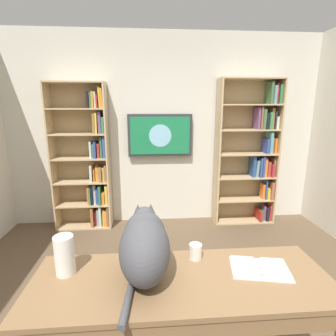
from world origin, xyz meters
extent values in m
cube|color=silver|center=(0.00, -2.23, 1.35)|extent=(4.52, 0.06, 2.70)
cube|color=tan|center=(-1.60, -2.04, 1.04)|extent=(0.02, 0.28, 2.08)
cube|color=tan|center=(-0.74, -2.04, 1.04)|extent=(0.02, 0.28, 2.08)
cube|color=tan|center=(-1.17, -2.17, 1.04)|extent=(0.88, 0.01, 2.08)
cube|color=tan|center=(-1.17, -2.04, 0.01)|extent=(0.83, 0.27, 0.02)
cube|color=tan|center=(-1.17, -2.04, 0.35)|extent=(0.83, 0.27, 0.02)
cube|color=tan|center=(-1.17, -2.04, 0.70)|extent=(0.83, 0.27, 0.02)
cube|color=tan|center=(-1.17, -2.04, 1.04)|extent=(0.83, 0.27, 0.02)
cube|color=tan|center=(-1.17, -2.04, 1.38)|extent=(0.83, 0.27, 0.02)
cube|color=tan|center=(-1.17, -2.04, 1.72)|extent=(0.83, 0.27, 0.02)
cube|color=tan|center=(-1.17, -2.04, 2.07)|extent=(0.83, 0.27, 0.02)
cube|color=#BA3731|center=(-1.57, -2.03, 0.14)|extent=(0.04, 0.19, 0.23)
cube|color=black|center=(-1.53, -2.03, 0.12)|extent=(0.04, 0.21, 0.21)
cube|color=#71477F|center=(-1.49, -2.02, 0.13)|extent=(0.03, 0.12, 0.23)
cube|color=#34703F|center=(-1.46, -2.03, 0.11)|extent=(0.03, 0.16, 0.17)
cube|color=#AF2B22|center=(-1.42, -2.03, 0.10)|extent=(0.03, 0.24, 0.17)
cube|color=#A35F45|center=(-1.56, -2.03, 0.49)|extent=(0.04, 0.23, 0.26)
cube|color=gold|center=(-1.51, -2.03, 0.45)|extent=(0.05, 0.20, 0.17)
cube|color=#39518B|center=(-1.48, -2.03, 0.51)|extent=(0.02, 0.18, 0.29)
cube|color=orange|center=(-1.45, -2.02, 0.47)|extent=(0.03, 0.12, 0.22)
cube|color=#926442|center=(-1.57, -2.04, 0.84)|extent=(0.02, 0.18, 0.27)
cube|color=#B72A36|center=(-1.54, -2.03, 0.79)|extent=(0.03, 0.23, 0.18)
cube|color=#B83F2D|center=(-1.49, -2.04, 0.82)|extent=(0.04, 0.17, 0.22)
cube|color=orange|center=(-1.45, -2.02, 0.84)|extent=(0.04, 0.15, 0.27)
cube|color=#394888|center=(-1.40, -2.02, 0.85)|extent=(0.03, 0.19, 0.30)
cube|color=#365493|center=(-1.36, -2.02, 0.85)|extent=(0.03, 0.20, 0.28)
cube|color=#6E979D|center=(-1.32, -2.03, 0.83)|extent=(0.05, 0.16, 0.25)
cube|color=#2B4F89|center=(-1.27, -2.04, 0.86)|extent=(0.04, 0.18, 0.30)
cube|color=orange|center=(-1.56, -2.02, 1.15)|extent=(0.03, 0.14, 0.21)
cube|color=#9E6342|center=(-1.52, -2.04, 1.16)|extent=(0.02, 0.17, 0.22)
cube|color=#5AA3AC|center=(-1.48, -2.02, 1.20)|extent=(0.04, 0.19, 0.30)
cube|color=#37499B|center=(-1.44, -2.03, 1.15)|extent=(0.03, 0.20, 0.20)
cube|color=beige|center=(-1.56, -2.04, 1.48)|extent=(0.04, 0.17, 0.17)
cube|color=#262A2E|center=(-1.53, -2.04, 1.52)|extent=(0.02, 0.18, 0.25)
cube|color=#9D6D3E|center=(-1.49, -2.03, 1.53)|extent=(0.04, 0.12, 0.28)
cube|color=#3F8648|center=(-1.44, -2.02, 1.51)|extent=(0.03, 0.22, 0.24)
cube|color=black|center=(-1.40, -2.02, 1.50)|extent=(0.03, 0.18, 0.22)
cube|color=#44703A|center=(-1.35, -2.04, 1.53)|extent=(0.04, 0.24, 0.27)
cube|color=#9B634C|center=(-1.32, -2.03, 1.54)|extent=(0.02, 0.20, 0.30)
cube|color=#774C7D|center=(-1.28, -2.04, 1.54)|extent=(0.03, 0.21, 0.30)
cube|color=#387D40|center=(-1.56, -2.04, 1.86)|extent=(0.04, 0.21, 0.26)
cube|color=red|center=(-1.52, -2.03, 1.87)|extent=(0.03, 0.13, 0.27)
cube|color=#708EA4|center=(-1.48, -2.03, 1.85)|extent=(0.04, 0.21, 0.24)
cube|color=#436F43|center=(-1.44, -2.05, 1.88)|extent=(0.03, 0.21, 0.29)
cube|color=tan|center=(0.80, -2.04, 1.01)|extent=(0.02, 0.28, 2.01)
cube|color=tan|center=(1.54, -2.04, 1.01)|extent=(0.02, 0.28, 2.01)
cube|color=tan|center=(1.17, -2.17, 1.01)|extent=(0.77, 0.01, 2.01)
cube|color=tan|center=(1.17, -2.04, 0.01)|extent=(0.72, 0.27, 0.02)
cube|color=tan|center=(1.17, -2.04, 0.34)|extent=(0.72, 0.27, 0.02)
cube|color=tan|center=(1.17, -2.04, 0.67)|extent=(0.72, 0.27, 0.02)
cube|color=tan|center=(1.17, -2.04, 1.01)|extent=(0.72, 0.27, 0.02)
cube|color=tan|center=(1.17, -2.04, 1.34)|extent=(0.72, 0.27, 0.02)
cube|color=tan|center=(1.17, -2.04, 1.67)|extent=(0.72, 0.27, 0.02)
cube|color=tan|center=(1.17, -2.04, 2.00)|extent=(0.72, 0.27, 0.02)
cube|color=#926037|center=(0.83, -2.03, 0.17)|extent=(0.03, 0.21, 0.30)
cube|color=orange|center=(0.86, -2.04, 0.14)|extent=(0.03, 0.23, 0.24)
cube|color=gold|center=(0.90, -2.04, 0.15)|extent=(0.04, 0.17, 0.25)
cube|color=silver|center=(0.94, -2.04, 0.17)|extent=(0.03, 0.23, 0.30)
cube|color=#68A39E|center=(0.97, -2.05, 0.15)|extent=(0.03, 0.21, 0.26)
cube|color=#B22631|center=(1.01, -2.04, 0.13)|extent=(0.03, 0.13, 0.23)
cube|color=#9C6836|center=(1.05, -2.03, 0.16)|extent=(0.03, 0.23, 0.28)
cube|color=gold|center=(0.84, -2.02, 0.49)|extent=(0.04, 0.19, 0.28)
cube|color=orange|center=(0.88, -2.02, 0.44)|extent=(0.04, 0.17, 0.17)
cube|color=#2C6F4C|center=(0.93, -2.03, 0.49)|extent=(0.03, 0.23, 0.27)
cube|color=#35479F|center=(0.97, -2.03, 0.46)|extent=(0.03, 0.16, 0.22)
cube|color=silver|center=(1.01, -2.04, 0.49)|extent=(0.04, 0.14, 0.28)
cube|color=black|center=(1.04, -2.02, 0.49)|extent=(0.02, 0.16, 0.28)
cube|color=#427740|center=(1.07, -2.03, 0.48)|extent=(0.03, 0.20, 0.26)
cube|color=orange|center=(1.09, -2.02, 0.48)|extent=(0.02, 0.16, 0.27)
cube|color=#9B6945|center=(0.83, -2.02, 0.80)|extent=(0.03, 0.18, 0.23)
cube|color=gold|center=(0.87, -2.03, 0.78)|extent=(0.03, 0.14, 0.19)
cube|color=#946D47|center=(0.91, -2.04, 0.79)|extent=(0.04, 0.23, 0.20)
cube|color=orange|center=(0.95, -2.05, 0.79)|extent=(0.04, 0.14, 0.21)
cube|color=orange|center=(0.99, -2.03, 0.77)|extent=(0.02, 0.13, 0.17)
cube|color=silver|center=(1.03, -2.04, 0.80)|extent=(0.03, 0.21, 0.23)
cube|color=#385596|center=(0.83, -2.04, 1.16)|extent=(0.03, 0.21, 0.30)
cube|color=#3B714A|center=(0.87, -2.04, 1.16)|extent=(0.03, 0.18, 0.28)
cube|color=#B1322E|center=(0.91, -2.05, 1.11)|extent=(0.03, 0.19, 0.20)
cube|color=#2E468F|center=(0.96, -2.03, 1.13)|extent=(0.04, 0.21, 0.22)
cube|color=#407549|center=(0.99, -2.03, 1.11)|extent=(0.02, 0.17, 0.19)
cube|color=silver|center=(1.02, -2.04, 1.13)|extent=(0.03, 0.18, 0.23)
cube|color=#358052|center=(0.83, -2.03, 1.46)|extent=(0.03, 0.22, 0.22)
cube|color=#6F4C81|center=(0.88, -2.03, 1.49)|extent=(0.04, 0.15, 0.28)
cube|color=yellow|center=(0.92, -2.04, 1.48)|extent=(0.03, 0.23, 0.27)
cube|color=olive|center=(0.95, -2.05, 1.48)|extent=(0.03, 0.23, 0.26)
cube|color=orange|center=(0.83, -2.04, 1.81)|extent=(0.04, 0.21, 0.25)
cube|color=gold|center=(0.86, -2.05, 1.82)|extent=(0.03, 0.20, 0.27)
cube|color=#AD292F|center=(0.89, -2.02, 1.76)|extent=(0.02, 0.20, 0.17)
cube|color=silver|center=(0.92, -2.03, 1.78)|extent=(0.03, 0.16, 0.21)
cube|color=orange|center=(0.94, -2.04, 1.79)|extent=(0.02, 0.21, 0.21)
cube|color=#3A6E40|center=(0.97, -2.03, 1.78)|extent=(0.03, 0.13, 0.20)
cube|color=black|center=(1.01, -2.05, 1.79)|extent=(0.03, 0.18, 0.21)
cube|color=#333338|center=(0.07, -2.15, 1.30)|extent=(0.91, 0.06, 0.60)
cube|color=#1E7F4C|center=(0.07, -2.12, 1.30)|extent=(0.84, 0.01, 0.53)
cylinder|color=#8CCCEA|center=(0.07, -2.11, 1.30)|extent=(0.31, 0.00, 0.31)
cube|color=olive|center=(0.07, 0.31, 0.75)|extent=(1.68, 0.58, 0.03)
cube|color=olive|center=(0.07, 0.58, 0.68)|extent=(1.58, 0.02, 0.10)
cube|color=olive|center=(-0.73, 0.06, 0.37)|extent=(0.06, 0.06, 0.73)
cube|color=olive|center=(0.87, 0.06, 0.37)|extent=(0.06, 0.06, 0.73)
ellipsoid|color=#4C4C51|center=(0.27, 0.28, 0.94)|extent=(0.28, 0.47, 0.34)
ellipsoid|color=#4C4C51|center=(0.27, 0.18, 0.98)|extent=(0.24, 0.26, 0.26)
sphere|color=#4C4C51|center=(0.27, 0.12, 1.05)|extent=(0.14, 0.14, 0.14)
cone|color=#4C4C51|center=(0.23, 0.12, 1.10)|extent=(0.06, 0.06, 0.08)
cone|color=#4C4C51|center=(0.31, 0.12, 1.10)|extent=(0.06, 0.06, 0.08)
cone|color=beige|center=(0.23, 0.12, 1.10)|extent=(0.03, 0.03, 0.05)
cone|color=beige|center=(0.31, 0.12, 1.10)|extent=(0.03, 0.03, 0.05)
cylinder|color=#4C4C51|center=(0.36, 0.48, 0.78)|extent=(0.07, 0.33, 0.04)
cube|color=white|center=(-0.49, 0.28, 0.77)|extent=(0.19, 0.25, 0.01)
cube|color=white|center=(-0.31, 0.25, 0.77)|extent=(0.19, 0.25, 0.01)
cube|color=white|center=(-0.40, 0.26, 0.77)|extent=(0.07, 0.22, 0.01)
cube|color=white|center=(-0.49, 0.28, 0.78)|extent=(0.18, 0.23, 0.01)
cube|color=white|center=(-0.31, 0.25, 0.78)|extent=(0.18, 0.23, 0.01)
cylinder|color=silver|center=(-0.39, 0.33, 0.78)|extent=(0.02, 0.02, 0.01)
cylinder|color=silver|center=(-0.40, 0.26, 0.78)|extent=(0.02, 0.02, 0.01)
cylinder|color=silver|center=(-0.41, 0.20, 0.78)|extent=(0.02, 0.02, 0.01)
cylinder|color=white|center=(0.73, 0.21, 0.88)|extent=(0.11, 0.11, 0.23)
cylinder|color=white|center=(-0.04, 0.12, 0.81)|extent=(0.08, 0.08, 0.10)
camera|label=1|loc=(0.25, 1.58, 1.70)|focal=28.06mm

